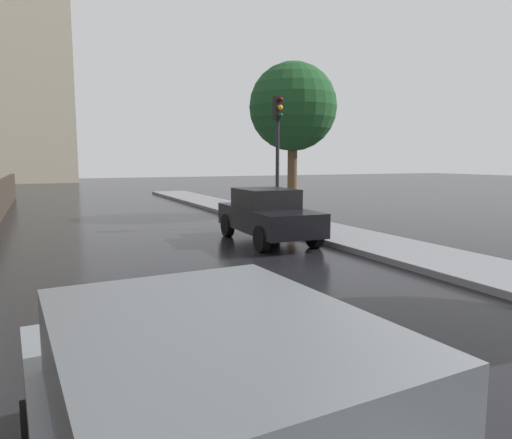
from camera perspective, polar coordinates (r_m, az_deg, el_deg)
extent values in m
cube|color=black|center=(12.88, 1.46, 0.09)|extent=(1.76, 4.00, 0.62)
cube|color=black|center=(12.99, 1.15, 2.65)|extent=(1.48, 1.83, 0.52)
cylinder|color=black|center=(13.86, -3.50, -0.70)|extent=(0.25, 0.67, 0.66)
cylinder|color=black|center=(14.40, 2.05, -0.39)|extent=(0.25, 0.67, 0.66)
cylinder|color=black|center=(11.46, 0.72, -2.37)|extent=(0.25, 0.67, 0.66)
cylinder|color=black|center=(12.11, 7.14, -1.91)|extent=(0.25, 0.67, 0.66)
cube|color=#494D50|center=(2.57, -5.15, -17.44)|extent=(1.66, 2.13, 0.52)
cylinder|color=black|center=(4.22, -0.92, -20.09)|extent=(0.26, 0.63, 0.62)
cylinder|color=black|center=(15.55, 2.63, 5.79)|extent=(0.12, 0.12, 3.42)
cube|color=black|center=(15.64, 2.68, 13.45)|extent=(0.26, 0.26, 0.75)
sphere|color=#360503|center=(15.51, 2.98, 14.43)|extent=(0.17, 0.17, 0.17)
sphere|color=orange|center=(15.48, 2.98, 13.51)|extent=(0.17, 0.17, 0.17)
sphere|color=black|center=(15.46, 2.97, 12.59)|extent=(0.17, 0.17, 0.17)
cylinder|color=#4C3823|center=(19.14, 4.44, 5.22)|extent=(0.39, 0.39, 3.14)
sphere|color=#19421E|center=(19.25, 4.53, 13.57)|extent=(3.51, 3.51, 3.51)
cube|color=#B2A88E|center=(55.05, -26.41, 19.52)|extent=(8.28, 8.36, 29.23)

